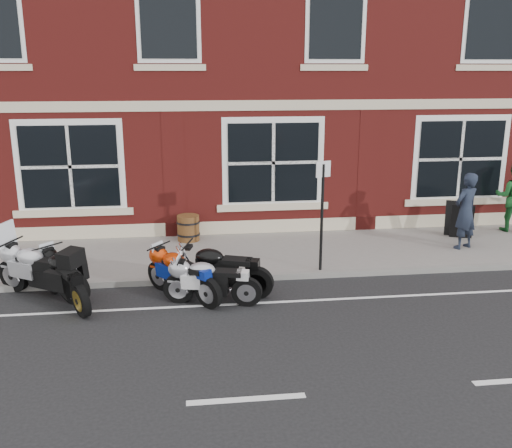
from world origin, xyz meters
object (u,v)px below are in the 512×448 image
object	(u,v)px
a_board_sign	(459,220)
parking_sign	(322,208)
moto_touring_silver	(40,268)
moto_sport_red	(183,272)
moto_naked_black	(219,268)
barrel_planter	(188,228)
pedestrian_left	(466,211)
moto_sport_black	(66,276)
moto_sport_silver	(210,280)

from	to	relation	value
a_board_sign	parking_sign	xyz separation A→B (m)	(-4.05, -1.99, 0.90)
a_board_sign	parking_sign	distance (m)	4.60
moto_touring_silver	moto_sport_red	xyz separation A→B (m)	(2.70, -0.39, -0.08)
moto_naked_black	barrel_planter	xyz separation A→B (m)	(-0.56, 3.34, -0.10)
moto_touring_silver	pedestrian_left	xyz separation A→B (m)	(9.34, 1.60, 0.44)
moto_sport_red	a_board_sign	size ratio (longest dim) A/B	1.73
moto_sport_black	moto_naked_black	distance (m)	2.85
moto_touring_silver	a_board_sign	distance (m)	9.98
barrel_planter	moto_naked_black	bearing A→B (deg)	-80.51
moto_touring_silver	moto_sport_black	distance (m)	0.67
pedestrian_left	moto_naked_black	bearing A→B (deg)	-7.38
moto_sport_black	pedestrian_left	xyz separation A→B (m)	(8.79, 1.99, 0.50)
moto_sport_silver	pedestrian_left	bearing A→B (deg)	-54.96
parking_sign	a_board_sign	bearing A→B (deg)	8.98
moto_touring_silver	moto_sport_silver	xyz separation A→B (m)	(3.22, -0.75, -0.11)
moto_touring_silver	barrel_planter	world-z (taller)	moto_touring_silver
moto_naked_black	parking_sign	xyz separation A→B (m)	(2.21, 0.80, 0.93)
moto_sport_black	moto_sport_silver	xyz separation A→B (m)	(2.67, -0.36, -0.05)
barrel_planter	moto_sport_red	bearing A→B (deg)	-92.25
moto_sport_black	moto_naked_black	size ratio (longest dim) A/B	0.92
moto_sport_silver	barrel_planter	xyz separation A→B (m)	(-0.38, 3.80, -0.04)
moto_touring_silver	barrel_planter	xyz separation A→B (m)	(2.84, 3.05, -0.15)
moto_sport_red	a_board_sign	xyz separation A→B (m)	(6.96, 2.89, 0.06)
moto_touring_silver	moto_naked_black	distance (m)	3.41
moto_sport_silver	moto_naked_black	bearing A→B (deg)	-7.58
a_board_sign	moto_sport_black	bearing A→B (deg)	-139.67
moto_sport_silver	parking_sign	bearing A→B (deg)	-48.17
moto_sport_black	moto_touring_silver	bearing A→B (deg)	113.79
moto_naked_black	a_board_sign	world-z (taller)	a_board_sign
moto_touring_silver	pedestrian_left	size ratio (longest dim) A/B	1.06
moto_sport_black	moto_sport_silver	bearing A→B (deg)	-38.77
moto_touring_silver	pedestrian_left	world-z (taller)	pedestrian_left
moto_naked_black	parking_sign	world-z (taller)	parking_sign
pedestrian_left	barrel_planter	distance (m)	6.69
a_board_sign	moto_naked_black	bearing A→B (deg)	-133.23
moto_sport_black	moto_naked_black	world-z (taller)	moto_naked_black
moto_sport_silver	a_board_sign	distance (m)	7.22
moto_touring_silver	a_board_sign	size ratio (longest dim) A/B	2.14
moto_sport_red	a_board_sign	distance (m)	7.53
moto_sport_red	moto_naked_black	xyz separation A→B (m)	(0.69, 0.10, 0.03)
a_board_sign	parking_sign	world-z (taller)	parking_sign
moto_sport_black	moto_sport_silver	distance (m)	2.70
parking_sign	moto_sport_red	bearing A→B (deg)	-179.94
pedestrian_left	moto_sport_black	bearing A→B (deg)	-12.29
moto_sport_red	a_board_sign	world-z (taller)	a_board_sign
moto_sport_red	parking_sign	size ratio (longest dim) A/B	0.67
moto_touring_silver	parking_sign	bearing A→B (deg)	-52.65
moto_sport_silver	barrel_planter	bearing A→B (deg)	19.68
moto_sport_red	parking_sign	xyz separation A→B (m)	(2.90, 0.90, 0.96)
moto_sport_black	barrel_planter	bearing A→B (deg)	25.26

